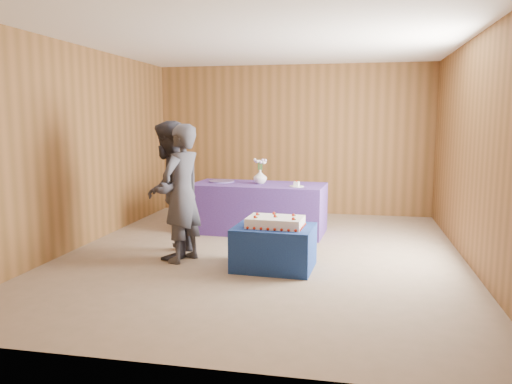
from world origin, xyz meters
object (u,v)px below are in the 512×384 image
(serving_table, at_px, (258,208))
(guest_right, at_px, (169,190))
(vase, at_px, (260,177))
(sheet_cake, at_px, (275,222))
(cake_table, at_px, (274,247))
(guest_left, at_px, (182,194))

(serving_table, relative_size, guest_right, 1.17)
(serving_table, xyz_separation_m, vase, (0.02, 0.02, 0.48))
(sheet_cake, relative_size, guest_right, 0.40)
(serving_table, xyz_separation_m, guest_right, (-0.82, -1.58, 0.48))
(serving_table, distance_m, vase, 0.48)
(cake_table, relative_size, sheet_cake, 1.32)
(cake_table, distance_m, guest_left, 1.29)
(guest_right, bearing_deg, guest_left, 50.94)
(cake_table, height_order, vase, vase)
(vase, distance_m, guest_right, 1.81)
(serving_table, relative_size, guest_left, 1.20)
(cake_table, bearing_deg, serving_table, 109.96)
(sheet_cake, bearing_deg, guest_right, 172.67)
(sheet_cake, xyz_separation_m, guest_left, (-1.16, 0.11, 0.28))
(guest_left, bearing_deg, serving_table, -178.78)
(cake_table, height_order, guest_left, guest_left)
(cake_table, bearing_deg, vase, 109.22)
(sheet_cake, bearing_deg, guest_left, 177.97)
(guest_right, bearing_deg, serving_table, 148.18)
(cake_table, distance_m, vase, 2.01)
(guest_left, bearing_deg, guest_right, -104.33)
(guest_left, bearing_deg, cake_table, 105.96)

